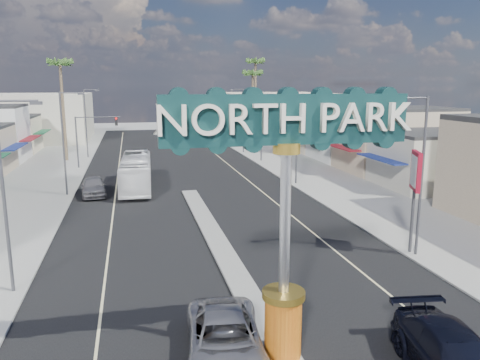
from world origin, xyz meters
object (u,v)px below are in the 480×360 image
streetlight_r_far (242,117)px  city_bus (136,172)px  streetlight_r_near (420,169)px  bank_pylon_sign (415,177)px  streetlight_l_far (87,120)px  palm_right_mid (253,77)px  streetlight_l_near (7,188)px  streetlight_l_mid (65,138)px  palm_right_far (255,66)px  suv_right (456,360)px  traffic_signal_right (247,128)px  suv_left (225,340)px  traffic_signal_left (93,131)px  car_parked_left (93,186)px  palm_left_far (60,68)px  gateway_sign (286,198)px  streetlight_r_mid (295,133)px

streetlight_r_far → city_bus: (-15.04, -20.45, -3.50)m
streetlight_r_near → bank_pylon_sign: size_ratio=1.54×
streetlight_l_far → palm_right_mid: palm_right_mid is taller
streetlight_l_near → streetlight_l_mid: size_ratio=1.00×
palm_right_far → suv_right: size_ratio=2.35×
traffic_signal_right → suv_left: bearing=-105.1°
streetlight_l_far → palm_right_mid: size_ratio=0.74×
traffic_signal_left → car_parked_left: traffic_signal_left is taller
streetlight_r_near → streetlight_r_far: (0.00, 42.00, 0.00)m
traffic_signal_right → streetlight_l_mid: (-19.62, -13.99, 0.79)m
streetlight_l_mid → palm_left_far: size_ratio=0.69×
gateway_sign → streetlight_l_mid: (-10.43, 28.02, -0.86)m
traffic_signal_right → car_parked_left: 22.94m
gateway_sign → city_bus: (-4.61, 29.57, -4.36)m
suv_left → bank_pylon_sign: bank_pylon_sign is taller
suv_right → streetlight_l_mid: bearing=124.6°
traffic_signal_right → streetlight_l_near: (-19.62, -33.99, 0.79)m
car_parked_left → bank_pylon_sign: (18.81, -19.13, 3.69)m
suv_right → bank_pylon_sign: bearing=71.4°
streetlight_r_mid → palm_right_far: bearing=81.9°
traffic_signal_left → streetlight_r_mid: (19.62, -13.99, 0.79)m
traffic_signal_left → streetlight_r_far: size_ratio=0.67×
streetlight_l_far → suv_right: streetlight_l_far is taller
streetlight_l_far → streetlight_l_mid: bearing=-90.0°
streetlight_l_mid → palm_left_far: bearing=97.3°
palm_left_far → suv_left: size_ratio=2.28×
palm_right_mid → suv_left: (-15.00, -53.59, -9.80)m
streetlight_r_far → palm_left_far: bearing=-175.1°
streetlight_l_mid → palm_right_mid: palm_right_mid is taller
streetlight_r_near → car_parked_left: streetlight_r_near is taller
traffic_signal_left → streetlight_l_mid: bearing=-95.1°
traffic_signal_left → car_parked_left: 14.86m
streetlight_l_near → palm_right_mid: size_ratio=0.74×
streetlight_r_near → suv_left: streetlight_r_near is taller
streetlight_r_far → car_parked_left: bearing=-129.9°
streetlight_r_near → streetlight_r_mid: bearing=90.0°
traffic_signal_left → city_bus: (4.58, -12.45, -2.71)m
traffic_signal_left → car_parked_left: size_ratio=1.21×
traffic_signal_left → suv_right: size_ratio=1.00×
gateway_sign → traffic_signal_right: bearing=77.7°
streetlight_l_far → suv_left: bearing=-80.3°
streetlight_r_near → palm_right_far: size_ratio=0.64×
suv_right → streetlight_r_near: bearing=70.7°
gateway_sign → streetlight_l_far: (-10.43, 50.02, -0.86)m
palm_left_far → palm_right_far: bearing=23.2°
streetlight_r_near → traffic_signal_right: bearing=92.1°
traffic_signal_left → city_bus: size_ratio=0.53×
traffic_signal_left → streetlight_r_near: streetlight_r_near is taller
streetlight_r_mid → palm_right_mid: bearing=84.4°
bank_pylon_sign → streetlight_l_near: bearing=-157.0°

